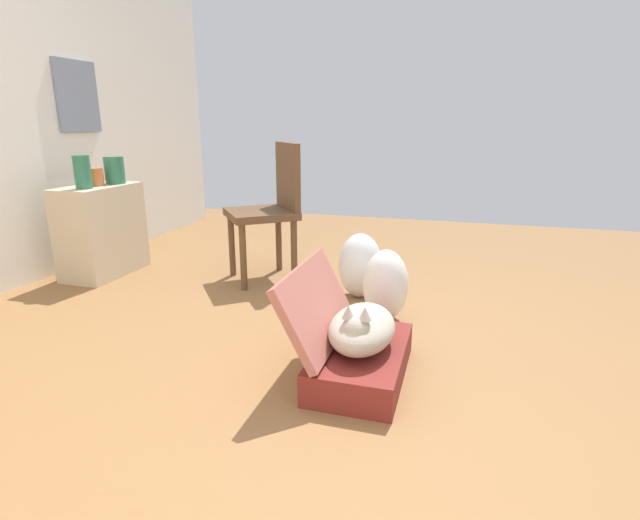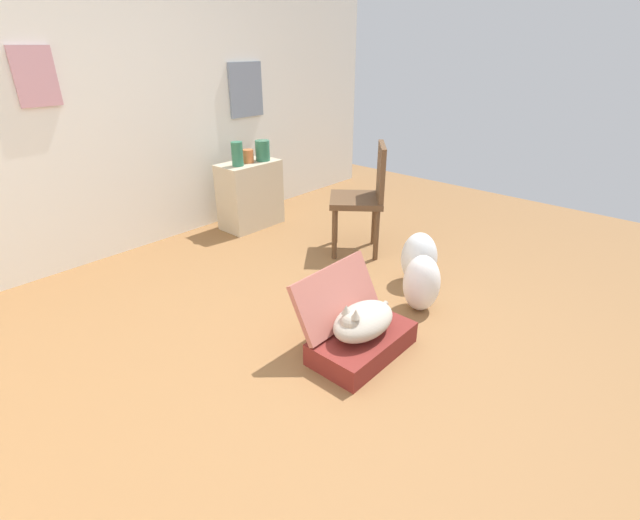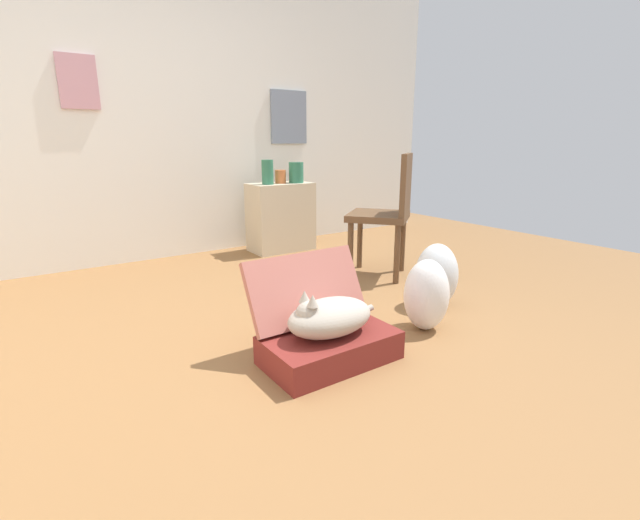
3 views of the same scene
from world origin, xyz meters
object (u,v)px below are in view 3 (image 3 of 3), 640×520
object	(u,v)px
suitcase_base	(330,348)
vase_short	(296,172)
vase_round	(280,177)
cat	(328,317)
plastic_bag_clear	(436,275)
side_table	(281,217)
chair	(388,210)
vase_tall	(268,172)
plastic_bag_white	(426,295)

from	to	relation	value
suitcase_base	vase_short	world-z (taller)	vase_short
suitcase_base	vase_round	bearing A→B (deg)	65.92
cat	plastic_bag_clear	distance (m)	1.03
suitcase_base	side_table	xyz separation A→B (m)	(0.94, 2.11, 0.25)
vase_short	chair	bearing A→B (deg)	-85.08
vase_tall	vase_short	distance (m)	0.30
plastic_bag_white	vase_round	size ratio (longest dim) A/B	3.30
vase_short	plastic_bag_clear	bearing A→B (deg)	-92.95
side_table	vase_tall	distance (m)	0.46
suitcase_base	cat	bearing A→B (deg)	177.83
vase_tall	vase_short	world-z (taller)	vase_tall
suitcase_base	vase_tall	distance (m)	2.33
vase_tall	vase_round	distance (m)	0.16
side_table	vase_short	size ratio (longest dim) A/B	3.35
plastic_bag_clear	chair	size ratio (longest dim) A/B	0.44
chair	plastic_bag_white	bearing A→B (deg)	20.92
vase_tall	suitcase_base	bearing A→B (deg)	-110.85
cat	side_table	bearing A→B (deg)	65.79
side_table	plastic_bag_clear	bearing A→B (deg)	-88.36
chair	side_table	bearing A→B (deg)	-117.09
cat	chair	size ratio (longest dim) A/B	0.55
cat	plastic_bag_white	bearing A→B (deg)	0.49
suitcase_base	chair	distance (m)	1.56
cat	vase_tall	bearing A→B (deg)	68.92
suitcase_base	side_table	world-z (taller)	side_table
cat	suitcase_base	bearing A→B (deg)	-2.17
suitcase_base	cat	distance (m)	0.16
suitcase_base	vase_round	distance (m)	2.39
vase_short	vase_tall	bearing A→B (deg)	177.58
cat	plastic_bag_white	world-z (taller)	plastic_bag_white
cat	side_table	world-z (taller)	side_table
side_table	vase_round	distance (m)	0.38
vase_short	vase_round	bearing A→B (deg)	165.24
suitcase_base	chair	bearing A→B (deg)	37.00
plastic_bag_white	plastic_bag_clear	size ratio (longest dim) A/B	0.99
side_table	vase_short	xyz separation A→B (m)	(0.15, -0.05, 0.42)
plastic_bag_clear	vase_tall	distance (m)	1.95
plastic_bag_clear	chair	world-z (taller)	chair
plastic_bag_clear	chair	bearing A→B (deg)	73.88
plastic_bag_clear	chair	xyz separation A→B (m)	(0.20, 0.68, 0.31)
side_table	vase_tall	xyz separation A→B (m)	(-0.15, -0.04, 0.43)
plastic_bag_white	chair	bearing A→B (deg)	59.60
plastic_bag_white	vase_short	xyz separation A→B (m)	(0.42, 2.06, 0.54)
side_table	chair	distance (m)	1.26
suitcase_base	vase_round	world-z (taller)	vase_round
vase_short	chair	xyz separation A→B (m)	(0.10, -1.17, -0.22)
vase_tall	side_table	bearing A→B (deg)	13.61
suitcase_base	plastic_bag_white	xyz separation A→B (m)	(0.67, 0.01, 0.13)
side_table	chair	xyz separation A→B (m)	(0.25, -1.22, 0.20)
suitcase_base	cat	xyz separation A→B (m)	(-0.01, 0.00, 0.16)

